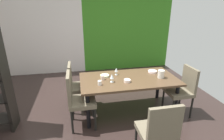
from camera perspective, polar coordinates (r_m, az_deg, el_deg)
ground_plane at (r=3.38m, az=-2.02°, el=-16.49°), size 5.24×5.74×0.02m
back_panel_interior at (r=5.63m, az=-21.99°, el=11.46°), size 2.40×0.10×2.57m
garden_window_panel at (r=5.77m, az=5.14°, el=13.00°), size 2.84×0.10×2.57m
dining_table at (r=3.37m, az=5.47°, el=-3.89°), size 1.83×0.95×0.71m
chair_left_far at (r=3.54m, az=-11.35°, el=-4.50°), size 0.45×0.44×0.97m
chair_head_near at (r=2.37m, az=15.02°, el=-18.64°), size 0.44×0.44×0.97m
chair_right_near at (r=3.57m, az=22.04°, el=-5.55°), size 0.44×0.44×0.95m
chair_left_near at (r=3.02m, az=-11.27°, el=-8.86°), size 0.45×0.44×1.00m
wine_glass_front at (r=3.12m, az=-0.04°, el=-2.17°), size 0.07×0.07×0.15m
wine_glass_right at (r=3.45m, az=1.42°, el=0.02°), size 0.06×0.06×0.15m
serving_bowl_center at (r=3.39m, az=-2.41°, el=-1.88°), size 0.17×0.17×0.04m
serving_bowl_near_shelf at (r=3.17m, az=5.00°, el=-3.50°), size 0.12×0.12×0.05m
serving_bowl_near_window at (r=3.70m, az=13.05°, el=-0.47°), size 0.18×0.18×0.04m
cup_rear at (r=3.25m, az=-3.06°, el=-2.51°), size 0.07×0.07×0.08m
cup_north at (r=3.04m, az=-4.06°, el=-4.21°), size 0.07×0.07×0.08m
pitcher_west at (r=3.45m, az=15.73°, el=-1.25°), size 0.14×0.12×0.15m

